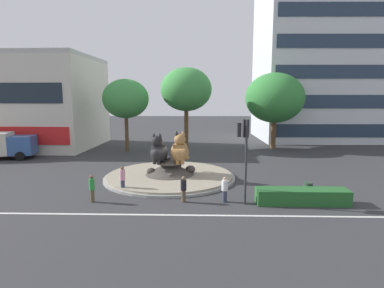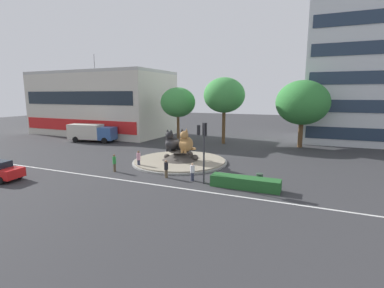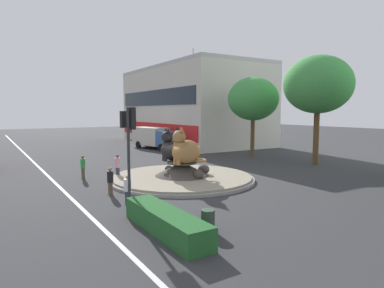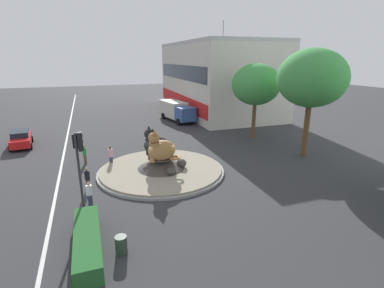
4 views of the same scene
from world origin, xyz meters
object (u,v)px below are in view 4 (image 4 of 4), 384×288
object	(u,v)px
pedestrian_black_shirt	(87,178)
litter_bin	(121,245)
pedestrian_green_shirt	(85,154)
cat_statue_black	(155,144)
pedestrian_pink_shirt	(111,155)
sedan_on_far_lane	(21,138)
third_tree_left	(312,78)
cat_statue_tabby	(160,149)
delivery_box_truck	(176,110)
pedestrian_white_shirt	(89,193)
broadleaf_tree_behind_island	(256,85)
traffic_light_mast	(79,156)
shophouse_block	(216,78)

from	to	relation	value
pedestrian_black_shirt	litter_bin	distance (m)	7.99
pedestrian_green_shirt	cat_statue_black	bearing A→B (deg)	-87.17
pedestrian_pink_shirt	sedan_on_far_lane	size ratio (longest dim) A/B	0.37
third_tree_left	pedestrian_green_shirt	bearing A→B (deg)	-103.95
cat_statue_tabby	delivery_box_truck	xyz separation A→B (m)	(-19.28, 7.15, -0.71)
pedestrian_green_shirt	pedestrian_white_shirt	bearing A→B (deg)	-144.56
third_tree_left	sedan_on_far_lane	distance (m)	29.06
cat_statue_tabby	broadleaf_tree_behind_island	xyz separation A→B (m)	(-7.02, 12.51, 3.84)
cat_statue_tabby	pedestrian_black_shirt	size ratio (longest dim) A/B	1.59
pedestrian_green_shirt	pedestrian_white_shirt	size ratio (longest dim) A/B	1.07
litter_bin	broadleaf_tree_behind_island	bearing A→B (deg)	133.02
delivery_box_truck	litter_bin	size ratio (longest dim) A/B	8.53
traffic_light_mast	sedan_on_far_lane	xyz separation A→B (m)	(-16.68, -6.14, -2.81)
traffic_light_mast	pedestrian_white_shirt	bearing A→B (deg)	67.76
pedestrian_black_shirt	pedestrian_white_shirt	distance (m)	2.47
delivery_box_truck	third_tree_left	bearing A→B (deg)	8.83
shophouse_block	pedestrian_white_shirt	bearing A→B (deg)	-36.39
cat_statue_black	third_tree_left	bearing A→B (deg)	-178.86
cat_statue_tabby	litter_bin	world-z (taller)	cat_statue_tabby
pedestrian_white_shirt	delivery_box_truck	distance (m)	25.56
traffic_light_mast	pedestrian_white_shirt	world-z (taller)	traffic_light_mast
sedan_on_far_lane	pedestrian_green_shirt	bearing A→B (deg)	32.49
pedestrian_black_shirt	sedan_on_far_lane	xyz separation A→B (m)	(-13.13, -6.34, 0.02)
cat_statue_black	sedan_on_far_lane	size ratio (longest dim) A/B	0.51
traffic_light_mast	shophouse_block	world-z (taller)	shophouse_block
shophouse_block	pedestrian_pink_shirt	distance (m)	28.58
cat_statue_black	cat_statue_tabby	distance (m)	1.62
cat_statue_tabby	shophouse_block	xyz separation A→B (m)	(-24.28, 15.69, 3.41)
third_tree_left	cat_statue_tabby	bearing A→B (deg)	-89.49
pedestrian_pink_shirt	pedestrian_white_shirt	distance (m)	6.88
pedestrian_white_shirt	sedan_on_far_lane	bearing A→B (deg)	-13.09
pedestrian_black_shirt	delivery_box_truck	bearing A→B (deg)	-119.32
traffic_light_mast	pedestrian_white_shirt	distance (m)	3.07
pedestrian_green_shirt	sedan_on_far_lane	bearing A→B (deg)	72.71
litter_bin	pedestrian_pink_shirt	bearing A→B (deg)	177.22
pedestrian_green_shirt	broadleaf_tree_behind_island	bearing A→B (deg)	-49.60
third_tree_left	litter_bin	xyz separation A→B (m)	(8.54, -17.81, -6.67)
pedestrian_pink_shirt	delivery_box_truck	xyz separation A→B (m)	(-15.68, 10.61, 0.59)
cat_statue_tabby	shophouse_block	distance (m)	29.11
cat_statue_tabby	broadleaf_tree_behind_island	size ratio (longest dim) A/B	0.30
pedestrian_black_shirt	broadleaf_tree_behind_island	bearing A→B (deg)	-154.06
third_tree_left	delivery_box_truck	bearing A→B (deg)	-160.95
pedestrian_pink_shirt	third_tree_left	bearing A→B (deg)	-7.73
sedan_on_far_lane	shophouse_block	bearing A→B (deg)	106.67
broadleaf_tree_behind_island	pedestrian_black_shirt	size ratio (longest dim) A/B	5.22
delivery_box_truck	pedestrian_white_shirt	bearing A→B (deg)	-39.42
broadleaf_tree_behind_island	third_tree_left	distance (m)	7.09
pedestrian_pink_shirt	pedestrian_green_shirt	bearing A→B (deg)	151.26
cat_statue_tabby	pedestrian_black_shirt	world-z (taller)	cat_statue_tabby
broadleaf_tree_behind_island	pedestrian_black_shirt	distance (m)	20.12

